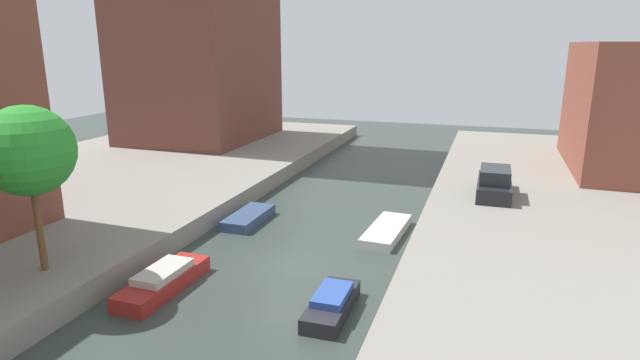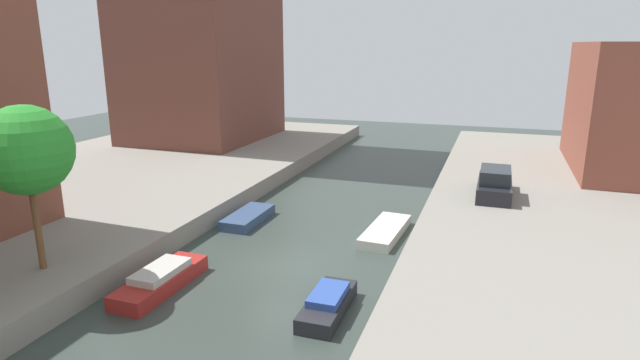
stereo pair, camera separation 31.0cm
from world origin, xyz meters
name	(u,v)px [view 2 (the right image)]	position (x,y,z in m)	size (l,w,h in m)	color
ground_plane	(279,266)	(0.00, 0.00, 0.00)	(84.00, 84.00, 0.00)	#333D38
quay_left	(7,217)	(-15.00, 0.00, 0.50)	(20.00, 64.00, 1.00)	gray
street_tree_2	(26,151)	(-7.22, -5.05, 5.42)	(3.16, 3.16, 6.02)	brown
parked_car	(495,184)	(8.31, 10.20, 1.66)	(1.76, 4.53, 1.58)	black
moored_boat_left_2	(161,280)	(-3.39, -3.36, 0.37)	(1.46, 4.40, 0.86)	maroon
moored_boat_left_3	(248,217)	(-3.71, 4.55, 0.26)	(1.48, 3.64, 0.51)	#33476B
moored_boat_right_2	(328,304)	(3.15, -3.02, 0.34)	(1.27, 3.42, 0.80)	#232328
moored_boat_right_3	(385,231)	(3.48, 4.94, 0.23)	(1.77, 4.53, 0.46)	beige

